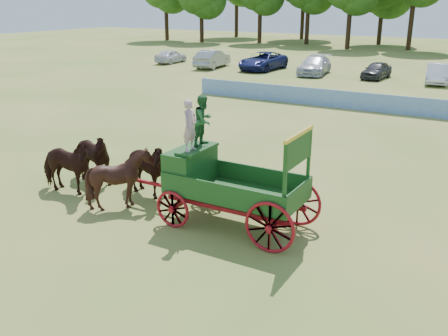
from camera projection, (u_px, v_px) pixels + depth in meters
ground at (287, 250)px, 12.93m from camera, size 160.00×160.00×0.00m
horse_lead_left at (65, 166)px, 16.41m from camera, size 2.33×1.27×1.88m
horse_lead_right at (89, 158)px, 17.31m from camera, size 2.36×1.35×1.88m
horse_wheel_left at (121, 179)px, 15.27m from camera, size 1.80×1.63×1.88m
horse_wheel_right at (144, 169)px, 16.18m from camera, size 2.36×1.36×1.88m
farm_dray at (214, 170)px, 14.13m from camera, size 6.00×2.00×3.60m
sponsor_banner at (397, 105)px, 28.01m from camera, size 26.00×0.08×1.05m
parked_cars at (341, 67)px, 41.81m from camera, size 37.03×6.49×1.65m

